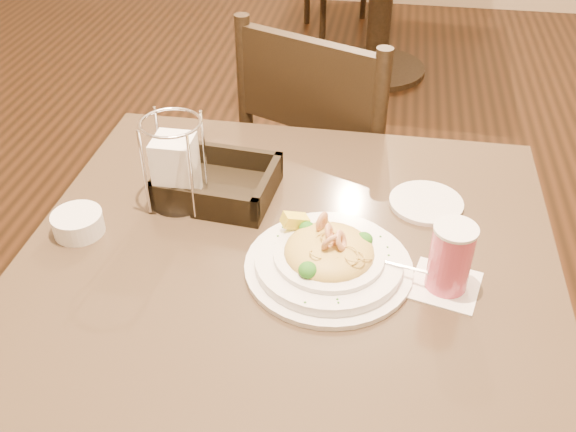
% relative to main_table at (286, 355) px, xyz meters
% --- Properties ---
extents(main_table, '(0.90, 0.90, 0.74)m').
position_rel_main_table_xyz_m(main_table, '(0.00, 0.00, 0.00)').
color(main_table, black).
rests_on(main_table, ground).
extents(dining_chair_near, '(0.55, 0.55, 0.93)m').
position_rel_main_table_xyz_m(dining_chair_near, '(0.01, 0.66, -0.01)').
color(dining_chair_near, black).
rests_on(dining_chair_near, ground).
extents(pasta_bowl, '(0.30, 0.27, 0.09)m').
position_rel_main_table_xyz_m(pasta_bowl, '(0.07, -0.01, 0.26)').
color(pasta_bowl, white).
rests_on(pasta_bowl, main_table).
extents(drink_glass, '(0.13, 0.13, 0.12)m').
position_rel_main_table_xyz_m(drink_glass, '(0.26, -0.02, 0.29)').
color(drink_glass, white).
rests_on(drink_glass, main_table).
extents(bread_basket, '(0.22, 0.19, 0.06)m').
position_rel_main_table_xyz_m(bread_basket, '(-0.16, 0.17, 0.26)').
color(bread_basket, black).
rests_on(bread_basket, main_table).
extents(napkin_caddy, '(0.11, 0.11, 0.17)m').
position_rel_main_table_xyz_m(napkin_caddy, '(-0.22, 0.13, 0.31)').
color(napkin_caddy, silver).
rests_on(napkin_caddy, main_table).
extents(side_plate, '(0.15, 0.15, 0.01)m').
position_rel_main_table_xyz_m(side_plate, '(0.23, 0.20, 0.24)').
color(side_plate, white).
rests_on(side_plate, main_table).
extents(butter_ramekin, '(0.10, 0.10, 0.04)m').
position_rel_main_table_xyz_m(butter_ramekin, '(-0.37, 0.02, 0.25)').
color(butter_ramekin, white).
rests_on(butter_ramekin, main_table).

